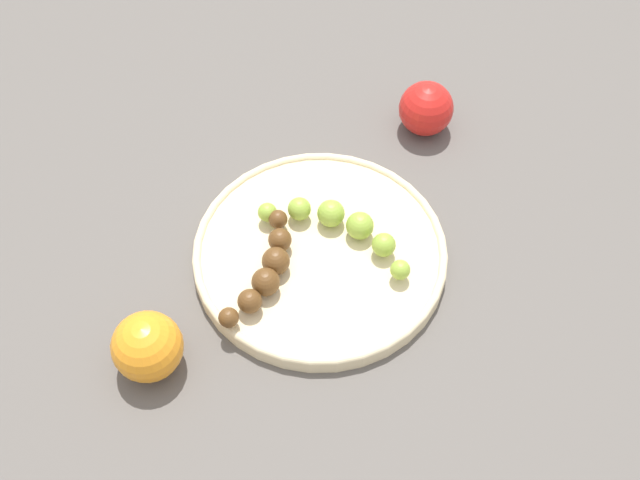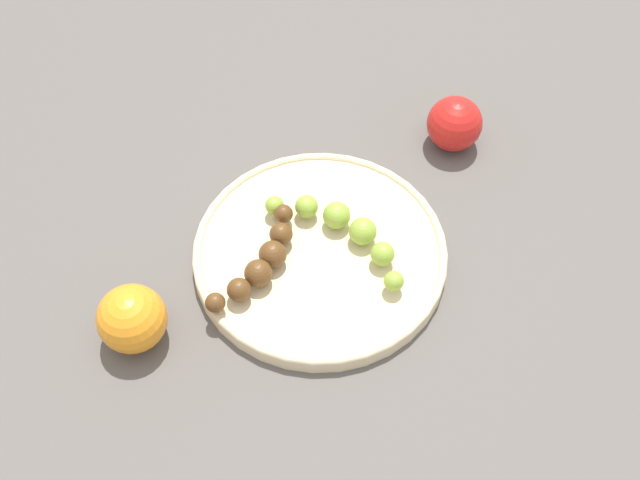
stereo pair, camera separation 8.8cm
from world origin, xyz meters
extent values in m
plane|color=#56514C|center=(0.00, 0.00, 0.00)|extent=(2.40, 2.40, 0.00)
cylinder|color=beige|center=(0.00, 0.00, 0.01)|extent=(0.30, 0.30, 0.02)
torus|color=beige|center=(0.00, 0.00, 0.02)|extent=(0.30, 0.30, 0.01)
sphere|color=#593819|center=(-0.14, 0.02, 0.04)|extent=(0.02, 0.02, 0.02)
sphere|color=#593819|center=(-0.11, 0.01, 0.04)|extent=(0.03, 0.03, 0.03)
sphere|color=#593819|center=(-0.08, 0.01, 0.04)|extent=(0.03, 0.03, 0.03)
sphere|color=#593819|center=(-0.05, 0.02, 0.04)|extent=(0.03, 0.03, 0.03)
sphere|color=#593819|center=(-0.03, 0.04, 0.04)|extent=(0.03, 0.03, 0.03)
sphere|color=#593819|center=(-0.01, 0.06, 0.04)|extent=(0.02, 0.02, 0.02)
sphere|color=#8CAD38|center=(0.02, -0.10, 0.04)|extent=(0.02, 0.02, 0.02)
sphere|color=#8CAD38|center=(0.04, -0.06, 0.04)|extent=(0.03, 0.03, 0.03)
sphere|color=#8CAD38|center=(0.05, -0.02, 0.04)|extent=(0.03, 0.03, 0.03)
sphere|color=#8CAD38|center=(0.04, 0.01, 0.04)|extent=(0.03, 0.03, 0.03)
sphere|color=#8CAD38|center=(0.02, 0.05, 0.04)|extent=(0.03, 0.03, 0.03)
sphere|color=#8CAD38|center=(-0.01, 0.07, 0.04)|extent=(0.02, 0.02, 0.02)
sphere|color=orange|center=(-0.22, 0.06, 0.04)|extent=(0.08, 0.08, 0.08)
sphere|color=red|center=(0.25, 0.02, 0.04)|extent=(0.07, 0.07, 0.07)
camera|label=1|loc=(-0.40, -0.31, 0.76)|focal=43.16mm
camera|label=2|loc=(-0.34, -0.38, 0.76)|focal=43.16mm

